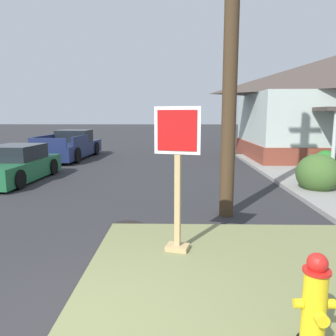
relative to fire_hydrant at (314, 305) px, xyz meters
name	(u,v)px	position (x,y,z in m)	size (l,w,h in m)	color
grass_corner_patch	(248,281)	(-0.30, 1.35, -0.50)	(4.59, 4.47, 0.08)	olive
fire_hydrant	(314,305)	(0.00, 0.00, 0.00)	(0.38, 0.34, 0.96)	black
stop_sign	(177,182)	(-1.27, 2.28, 0.70)	(0.72, 0.36, 2.34)	tan
manhole_cover	(128,226)	(-2.30, 3.65, -0.53)	(0.70, 0.70, 0.02)	black
parked_sedan_green	(15,166)	(-6.92, 8.33, 0.00)	(1.96, 4.16, 1.25)	#1E6038
pickup_truck_navy	(70,147)	(-6.92, 14.41, 0.08)	(2.23, 5.61, 1.48)	#19234C
street_bench	(319,168)	(3.38, 7.71, 0.05)	(0.51, 1.59, 0.85)	brown
corner_house	(333,107)	(6.81, 14.40, 2.17)	(9.05, 8.01, 5.27)	brown
shrub_near_porch	(326,160)	(4.98, 10.75, -0.11)	(0.91, 0.91, 0.85)	#267228
shrub_by_curb	(318,173)	(2.93, 6.76, 0.04)	(1.27, 1.27, 1.16)	#3B5C28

